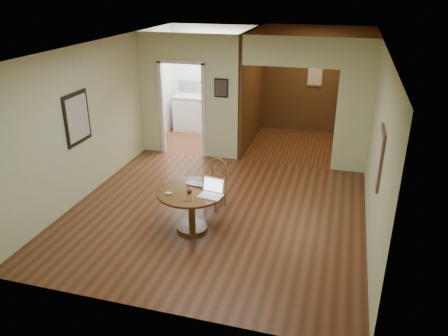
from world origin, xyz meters
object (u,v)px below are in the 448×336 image
(chair, at_px, (216,180))
(closed_laptop, at_px, (195,186))
(open_laptop, at_px, (212,191))
(dining_table, at_px, (191,201))

(chair, bearing_deg, closed_laptop, -80.22)
(chair, xyz_separation_m, open_laptop, (0.21, -0.91, 0.25))
(dining_table, relative_size, closed_laptop, 3.12)
(open_laptop, bearing_deg, chair, 111.06)
(chair, xyz_separation_m, closed_laptop, (-0.14, -0.71, 0.20))
(dining_table, bearing_deg, open_laptop, -6.02)
(dining_table, height_order, closed_laptop, closed_laptop)
(dining_table, xyz_separation_m, closed_laptop, (0.00, 0.17, 0.19))
(closed_laptop, bearing_deg, chair, 86.00)
(chair, relative_size, open_laptop, 2.31)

